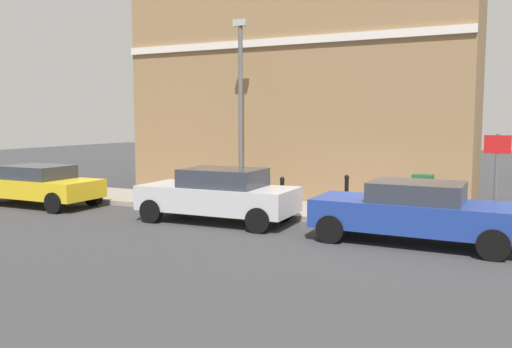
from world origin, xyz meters
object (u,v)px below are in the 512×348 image
at_px(car_blue, 414,211).
at_px(car_yellow, 37,184).
at_px(bollard_near_cabinet, 347,191).
at_px(lamppost, 241,103).
at_px(bollard_far_kerb, 282,194).
at_px(street_sign, 496,167).
at_px(utility_cabinet, 422,197).
at_px(car_silver, 219,194).

xyz_separation_m(car_blue, car_yellow, (0.17, 11.89, -0.03)).
distance_m(bollard_near_cabinet, lamppost, 4.31).
bearing_deg(bollard_far_kerb, bollard_near_cabinet, -49.64).
xyz_separation_m(car_yellow, bollard_far_kerb, (1.37, -8.03, 0.00)).
bearing_deg(street_sign, bollard_far_kerb, 91.69).
bearing_deg(bollard_far_kerb, utility_cabinet, -72.08).
bearing_deg(car_silver, lamppost, -77.55).
bearing_deg(bollard_far_kerb, car_silver, 133.34).
height_order(bollard_near_cabinet, lamppost, lamppost).
bearing_deg(car_blue, bollard_near_cabinet, -48.92).
bearing_deg(car_blue, car_yellow, 0.50).
bearing_deg(car_silver, bollard_far_kerb, -137.49).
distance_m(car_silver, car_yellow, 6.69).
height_order(bollard_near_cabinet, bollard_far_kerb, same).
bearing_deg(street_sign, utility_cabinet, 60.78).
relative_size(street_sign, lamppost, 0.40).
bearing_deg(bollard_near_cabinet, car_silver, 131.80).
relative_size(utility_cabinet, bollard_near_cabinet, 1.11).
xyz_separation_m(bollard_far_kerb, lamppost, (1.21, 1.93, 2.60)).
relative_size(utility_cabinet, street_sign, 0.50).
distance_m(car_yellow, lamppost, 7.12).
distance_m(car_yellow, utility_cabinet, 11.96).
relative_size(utility_cabinet, bollard_far_kerb, 1.11).
xyz_separation_m(car_silver, lamppost, (2.47, 0.58, 2.53)).
bearing_deg(car_yellow, car_silver, -178.86).
distance_m(car_yellow, street_sign, 13.63).
distance_m(car_blue, car_yellow, 11.89).
bearing_deg(car_silver, street_sign, -169.01).
distance_m(car_blue, lamppost, 6.90).
relative_size(car_silver, bollard_far_kerb, 4.14).
bearing_deg(car_yellow, bollard_near_cabinet, -164.21).
height_order(street_sign, lamppost, lamppost).
xyz_separation_m(car_yellow, street_sign, (1.53, -13.51, 0.96)).
bearing_deg(car_silver, utility_cabinet, -154.73).
height_order(car_yellow, lamppost, lamppost).
bearing_deg(car_silver, car_yellow, 0.04).
height_order(car_blue, bollard_far_kerb, car_blue).
relative_size(car_silver, utility_cabinet, 3.74).
bearing_deg(street_sign, car_blue, 136.41).
height_order(utility_cabinet, bollard_near_cabinet, utility_cabinet).
bearing_deg(bollard_near_cabinet, utility_cabinet, -92.67).
xyz_separation_m(bollard_far_kerb, street_sign, (0.16, -5.48, 0.96)).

